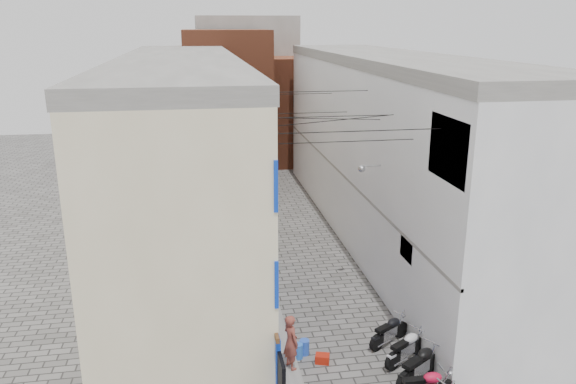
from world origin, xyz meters
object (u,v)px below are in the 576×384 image
motorcycle_f (406,346)px  motorcycle_g (389,330)px  water_jug_near (298,351)px  water_jug_far (304,347)px  red_crate (322,359)px  motorcycle_e (420,364)px  person_b (268,304)px  person_a (291,342)px

motorcycle_f → motorcycle_g: (-0.17, 1.11, -0.03)m
motorcycle_f → water_jug_near: motorcycle_f is taller
water_jug_far → red_crate: size_ratio=1.16×
motorcycle_e → water_jug_near: 3.86m
person_b → motorcycle_f: bearing=-107.4°
red_crate → motorcycle_e: bearing=-28.9°
water_jug_far → motorcycle_f: bearing=-17.4°
motorcycle_e → water_jug_far: 3.74m
person_b → water_jug_near: bearing=-142.4°
motorcycle_g → person_a: (-3.55, -1.14, 0.59)m
motorcycle_e → motorcycle_g: size_ratio=1.16×
motorcycle_g → water_jug_near: bearing=-115.5°
person_a → motorcycle_f: bearing=-110.9°
motorcycle_g → person_a: person_a is taller
motorcycle_g → water_jug_near: size_ratio=3.70×
motorcycle_f → water_jug_near: size_ratio=3.88×
water_jug_far → motorcycle_g: bearing=2.6°
motorcycle_e → motorcycle_g: motorcycle_e is taller
motorcycle_f → person_a: person_a is taller
motorcycle_g → red_crate: bearing=-105.4°
person_b → motorcycle_g: bearing=-95.3°
motorcycle_e → motorcycle_f: 1.05m
motorcycle_f → water_jug_far: motorcycle_f is taller
person_a → water_jug_near: bearing=-46.0°
motorcycle_g → water_jug_near: (-3.17, -0.32, -0.29)m
motorcycle_e → motorcycle_f: bearing=148.3°
person_b → red_crate: 2.67m
motorcycle_e → red_crate: motorcycle_e is taller
motorcycle_e → person_a: (-3.75, 1.02, 0.50)m
person_a → water_jug_far: 1.47m
person_a → water_jug_far: bearing=-53.1°
person_a → red_crate: 1.54m
person_a → water_jug_near: 1.26m
motorcycle_f → red_crate: 2.69m
water_jug_near → water_jug_far: bearing=36.9°
motorcycle_g → person_b: person_b is taller
motorcycle_g → water_jug_far: 2.94m
motorcycle_e → motorcycle_g: (-0.19, 2.16, -0.09)m
motorcycle_g → red_crate: (-2.45, -0.70, -0.40)m
water_jug_far → red_crate: 0.75m
motorcycle_f → person_a: 3.77m
motorcycle_e → motorcycle_g: 2.17m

